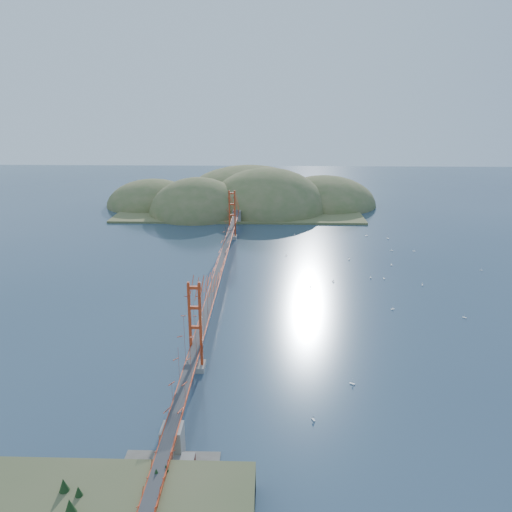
{
  "coord_description": "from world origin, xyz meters",
  "views": [
    {
      "loc": [
        9.06,
        -85.13,
        32.85
      ],
      "look_at": [
        6.53,
        0.0,
        5.34
      ],
      "focal_mm": 35.0,
      "sensor_mm": 36.0,
      "label": 1
    }
  ],
  "objects_px": {
    "bridge": "(220,247)",
    "sailboat_0": "(310,287)",
    "sailboat_1": "(384,278)",
    "fort": "(174,464)",
    "sailboat_2": "(465,317)"
  },
  "relations": [
    {
      "from": "sailboat_0",
      "to": "fort",
      "type": "bearing_deg",
      "value": -109.15
    },
    {
      "from": "fort",
      "to": "sailboat_1",
      "type": "bearing_deg",
      "value": 59.49
    },
    {
      "from": "bridge",
      "to": "sailboat_2",
      "type": "height_order",
      "value": "bridge"
    },
    {
      "from": "bridge",
      "to": "sailboat_0",
      "type": "height_order",
      "value": "bridge"
    },
    {
      "from": "bridge",
      "to": "sailboat_1",
      "type": "xyz_separation_m",
      "value": [
        30.48,
        3.06,
        -6.87
      ]
    },
    {
      "from": "bridge",
      "to": "sailboat_0",
      "type": "distance_m",
      "value": 17.84
    },
    {
      "from": "bridge",
      "to": "sailboat_2",
      "type": "xyz_separation_m",
      "value": [
        39.25,
        -13.95,
        -6.85
      ]
    },
    {
      "from": "fort",
      "to": "bridge",
      "type": "bearing_deg",
      "value": 90.48
    },
    {
      "from": "sailboat_1",
      "to": "sailboat_0",
      "type": "bearing_deg",
      "value": -160.0
    },
    {
      "from": "fort",
      "to": "sailboat_1",
      "type": "distance_m",
      "value": 59.25
    },
    {
      "from": "fort",
      "to": "sailboat_0",
      "type": "distance_m",
      "value": 48.59
    },
    {
      "from": "sailboat_0",
      "to": "bridge",
      "type": "bearing_deg",
      "value": 172.72
    },
    {
      "from": "bridge",
      "to": "sailboat_1",
      "type": "bearing_deg",
      "value": 5.74
    },
    {
      "from": "fort",
      "to": "sailboat_2",
      "type": "height_order",
      "value": "fort"
    },
    {
      "from": "bridge",
      "to": "fort",
      "type": "xyz_separation_m",
      "value": [
        0.4,
        -47.98,
        -6.34
      ]
    }
  ]
}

